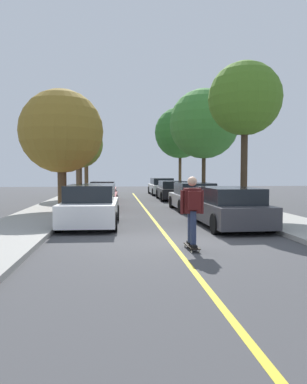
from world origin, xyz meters
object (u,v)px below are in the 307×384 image
(parked_car_left_far, at_px, (103,191))
(skateboarder, at_px, (192,207))
(parked_car_right_farthest, at_px, (162,186))
(skateboard, at_px, (192,246))
(street_tree_right_nearest, at_px, (245,99))
(parked_car_right_near, at_px, (194,197))
(street_tree_left_near, at_px, (79,144))
(street_tree_right_near, at_px, (204,124))
(parked_car_right_nearest, at_px, (227,207))
(street_tree_left_far, at_px, (86,146))
(parked_car_right_far, at_px, (172,190))
(parked_car_left_near, at_px, (99,197))
(street_tree_left_nearest, at_px, (61,132))
(parked_car_left_nearest, at_px, (91,206))
(street_tree_right_far, at_px, (180,133))

(parked_car_left_far, distance_m, skateboarder, 16.03)
(parked_car_right_farthest, relative_size, skateboard, 5.55)
(street_tree_right_nearest, bearing_deg, parked_car_right_near, 124.79)
(street_tree_left_near, bearing_deg, parked_car_right_farthest, 38.44)
(street_tree_left_near, relative_size, skateboarder, 3.22)
(street_tree_right_near, distance_m, skateboard, 15.48)
(street_tree_left_near, height_order, skateboard, street_tree_left_near)
(parked_car_left_far, xyz_separation_m, street_tree_right_nearest, (6.47, -8.96, 4.42))
(parked_car_right_near, xyz_separation_m, skateboarder, (-2.02, -9.28, 0.39))
(street_tree_left_near, distance_m, skateboarder, 18.05)
(parked_car_right_nearest, height_order, skateboarder, skateboarder)
(parked_car_right_near, xyz_separation_m, street_tree_left_far, (-6.47, 14.18, 3.56))
(skateboarder, bearing_deg, parked_car_right_far, 82.98)
(parked_car_right_far, relative_size, street_tree_right_nearest, 0.69)
(skateboard, bearing_deg, parked_car_left_near, 105.25)
(parked_car_right_farthest, height_order, street_tree_right_nearest, street_tree_right_nearest)
(street_tree_left_nearest, height_order, street_tree_right_nearest, street_tree_right_nearest)
(parked_car_right_nearest, height_order, street_tree_left_near, street_tree_left_near)
(parked_car_left_near, height_order, street_tree_left_near, street_tree_left_near)
(skateboard, bearing_deg, street_tree_left_nearest, 115.71)
(parked_car_right_nearest, xyz_separation_m, street_tree_left_near, (-6.47, 13.60, 3.18))
(parked_car_right_far, height_order, street_tree_left_near, street_tree_left_near)
(parked_car_right_farthest, bearing_deg, parked_car_left_far, -125.71)
(parked_car_left_far, relative_size, skateboard, 5.28)
(street_tree_left_near, distance_m, street_tree_right_near, 8.80)
(parked_car_right_far, distance_m, street_tree_left_near, 7.27)
(parked_car_left_near, bearing_deg, street_tree_left_near, 103.40)
(parked_car_left_nearest, bearing_deg, parked_car_right_far, 68.49)
(parked_car_left_near, xyz_separation_m, street_tree_left_far, (-1.71, 13.37, 3.58))
(skateboard, distance_m, skateboarder, 0.97)
(parked_car_left_nearest, bearing_deg, parked_car_left_near, 90.00)
(parked_car_left_nearest, height_order, street_tree_right_near, street_tree_right_near)
(skateboarder, bearing_deg, parked_car_right_nearest, 61.20)
(parked_car_right_far, bearing_deg, street_tree_left_far, 132.49)
(parked_car_right_nearest, xyz_separation_m, parked_car_right_far, (-0.00, 12.72, -0.02))
(street_tree_right_far, relative_size, skateboard, 8.80)
(parked_car_right_nearest, height_order, street_tree_right_near, street_tree_right_near)
(parked_car_left_nearest, height_order, parked_car_right_near, parked_car_left_nearest)
(street_tree_right_near, height_order, skateboarder, street_tree_right_near)
(parked_car_right_nearest, height_order, street_tree_right_far, street_tree_right_far)
(parked_car_right_near, distance_m, street_tree_left_nearest, 7.21)
(street_tree_left_far, xyz_separation_m, street_tree_right_near, (8.18, -9.22, 0.76))
(parked_car_left_far, xyz_separation_m, street_tree_left_nearest, (-1.71, -6.51, 3.21))
(street_tree_left_far, bearing_deg, parked_car_left_nearest, -84.89)
(parked_car_left_far, bearing_deg, street_tree_right_near, -13.42)
(street_tree_left_near, relative_size, street_tree_right_near, 0.77)
(parked_car_right_near, bearing_deg, street_tree_right_near, 70.97)
(parked_car_right_nearest, relative_size, street_tree_right_far, 0.60)
(parked_car_left_near, distance_m, parked_car_left_far, 5.70)
(parked_car_right_farthest, relative_size, street_tree_left_far, 0.85)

